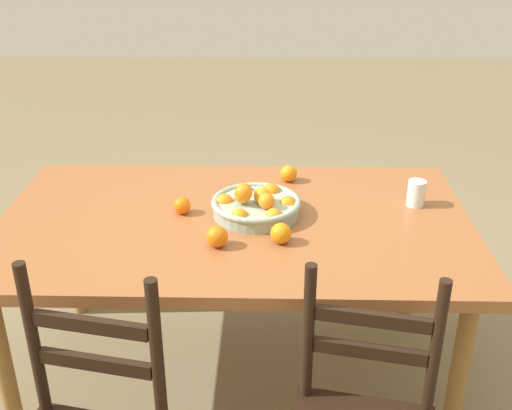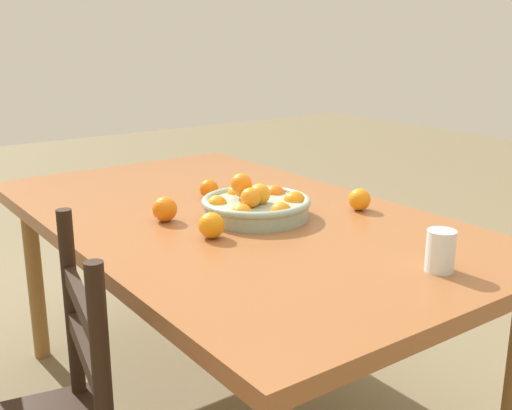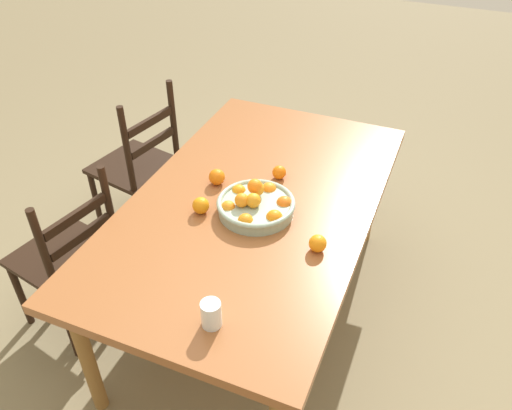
{
  "view_description": "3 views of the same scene",
  "coord_description": "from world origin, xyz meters",
  "px_view_note": "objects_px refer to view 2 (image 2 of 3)",
  "views": [
    {
      "loc": [
        -0.13,
        2.15,
        1.84
      ],
      "look_at": [
        -0.08,
        -0.04,
        0.78
      ],
      "focal_mm": 44.17,
      "sensor_mm": 36.0,
      "label": 1
    },
    {
      "loc": [
        -1.62,
        1.07,
        1.31
      ],
      "look_at": [
        -0.08,
        -0.04,
        0.78
      ],
      "focal_mm": 43.7,
      "sensor_mm": 36.0,
      "label": 2
    },
    {
      "loc": [
        -1.74,
        -0.73,
        2.16
      ],
      "look_at": [
        -0.08,
        -0.04,
        0.78
      ],
      "focal_mm": 36.25,
      "sensor_mm": 36.0,
      "label": 3
    }
  ],
  "objects_px": {
    "orange_loose_2": "(165,209)",
    "drinking_glass": "(440,251)",
    "orange_loose_1": "(211,225)",
    "orange_loose_3": "(209,189)",
    "fruit_bowl": "(256,205)",
    "orange_loose_0": "(360,199)",
    "dining_table": "(231,232)"
  },
  "relations": [
    {
      "from": "dining_table",
      "to": "drinking_glass",
      "type": "xyz_separation_m",
      "value": [
        -0.72,
        -0.14,
        0.12
      ]
    },
    {
      "from": "orange_loose_3",
      "to": "orange_loose_2",
      "type": "bearing_deg",
      "value": 121.37
    },
    {
      "from": "orange_loose_1",
      "to": "orange_loose_2",
      "type": "xyz_separation_m",
      "value": [
        0.22,
        0.03,
        0.0
      ]
    },
    {
      "from": "orange_loose_3",
      "to": "drinking_glass",
      "type": "relative_size",
      "value": 0.64
    },
    {
      "from": "fruit_bowl",
      "to": "orange_loose_1",
      "type": "relative_size",
      "value": 4.6
    },
    {
      "from": "orange_loose_2",
      "to": "orange_loose_0",
      "type": "bearing_deg",
      "value": -114.63
    },
    {
      "from": "orange_loose_1",
      "to": "orange_loose_3",
      "type": "distance_m",
      "value": 0.44
    },
    {
      "from": "dining_table",
      "to": "orange_loose_1",
      "type": "relative_size",
      "value": 24.04
    },
    {
      "from": "fruit_bowl",
      "to": "dining_table",
      "type": "bearing_deg",
      "value": 28.43
    },
    {
      "from": "orange_loose_3",
      "to": "drinking_glass",
      "type": "distance_m",
      "value": 0.93
    },
    {
      "from": "orange_loose_2",
      "to": "dining_table",
      "type": "bearing_deg",
      "value": -103.16
    },
    {
      "from": "fruit_bowl",
      "to": "orange_loose_3",
      "type": "relative_size",
      "value": 5.19
    },
    {
      "from": "orange_loose_1",
      "to": "fruit_bowl",
      "type": "bearing_deg",
      "value": -67.25
    },
    {
      "from": "orange_loose_2",
      "to": "orange_loose_1",
      "type": "bearing_deg",
      "value": -172.24
    },
    {
      "from": "orange_loose_0",
      "to": "orange_loose_1",
      "type": "relative_size",
      "value": 0.96
    },
    {
      "from": "dining_table",
      "to": "fruit_bowl",
      "type": "distance_m",
      "value": 0.14
    },
    {
      "from": "orange_loose_2",
      "to": "fruit_bowl",
      "type": "bearing_deg",
      "value": -117.11
    },
    {
      "from": "orange_loose_0",
      "to": "orange_loose_3",
      "type": "height_order",
      "value": "orange_loose_0"
    },
    {
      "from": "orange_loose_2",
      "to": "drinking_glass",
      "type": "xyz_separation_m",
      "value": [
        -0.77,
        -0.35,
        0.01
      ]
    },
    {
      "from": "orange_loose_2",
      "to": "drinking_glass",
      "type": "distance_m",
      "value": 0.85
    },
    {
      "from": "orange_loose_1",
      "to": "orange_loose_3",
      "type": "relative_size",
      "value": 1.13
    },
    {
      "from": "drinking_glass",
      "to": "orange_loose_1",
      "type": "bearing_deg",
      "value": 30.62
    },
    {
      "from": "dining_table",
      "to": "orange_loose_1",
      "type": "distance_m",
      "value": 0.27
    },
    {
      "from": "orange_loose_3",
      "to": "fruit_bowl",
      "type": "bearing_deg",
      "value": 179.7
    },
    {
      "from": "orange_loose_0",
      "to": "drinking_glass",
      "type": "xyz_separation_m",
      "value": [
        -0.5,
        0.23,
        0.02
      ]
    },
    {
      "from": "orange_loose_1",
      "to": "orange_loose_3",
      "type": "bearing_deg",
      "value": -30.66
    },
    {
      "from": "dining_table",
      "to": "orange_loose_0",
      "type": "xyz_separation_m",
      "value": [
        -0.22,
        -0.37,
        0.1
      ]
    },
    {
      "from": "dining_table",
      "to": "drinking_glass",
      "type": "height_order",
      "value": "drinking_glass"
    },
    {
      "from": "fruit_bowl",
      "to": "orange_loose_0",
      "type": "height_order",
      "value": "fruit_bowl"
    },
    {
      "from": "orange_loose_2",
      "to": "drinking_glass",
      "type": "bearing_deg",
      "value": -155.36
    },
    {
      "from": "dining_table",
      "to": "orange_loose_3",
      "type": "height_order",
      "value": "orange_loose_3"
    },
    {
      "from": "fruit_bowl",
      "to": "orange_loose_1",
      "type": "height_order",
      "value": "fruit_bowl"
    }
  ]
}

